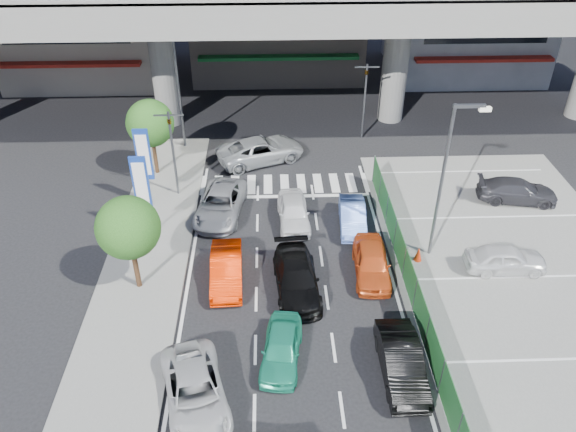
{
  "coord_description": "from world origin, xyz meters",
  "views": [
    {
      "loc": [
        -0.84,
        -15.8,
        17.44
      ],
      "look_at": [
        -0.05,
        6.14,
        2.37
      ],
      "focal_mm": 35.0,
      "sensor_mm": 36.0,
      "label": 1
    }
  ],
  "objects_px": {
    "sedan_white_mid_left": "(195,391)",
    "traffic_cone": "(418,254)",
    "street_lamp_right": "(447,171)",
    "street_lamp_left": "(180,78)",
    "tree_near": "(128,228)",
    "sedan_black_mid": "(296,278)",
    "kei_truck_front_right": "(352,217)",
    "tree_far": "(150,123)",
    "hatch_black_mid_right": "(401,362)",
    "signboard_near": "(141,186)",
    "taxi_orange_left": "(226,269)",
    "parked_sedan_dgrey": "(517,191)",
    "sedan_white_front_mid": "(293,212)",
    "traffic_light_left": "(171,133)",
    "traffic_light_right": "(366,83)",
    "taxi_teal_mid": "(281,348)",
    "wagon_silver_front_left": "(220,204)",
    "taxi_orange_right": "(372,262)",
    "signboard_far": "(144,157)",
    "crossing_wagon_silver": "(261,150)",
    "parked_sedan_white": "(505,259)"
  },
  "relations": [
    {
      "from": "street_lamp_left",
      "to": "traffic_cone",
      "type": "height_order",
      "value": "street_lamp_left"
    },
    {
      "from": "traffic_light_left",
      "to": "signboard_far",
      "type": "bearing_deg",
      "value": -144.3
    },
    {
      "from": "tree_near",
      "to": "hatch_black_mid_right",
      "type": "distance_m",
      "value": 12.59
    },
    {
      "from": "sedan_white_mid_left",
      "to": "sedan_black_mid",
      "type": "relative_size",
      "value": 0.98
    },
    {
      "from": "wagon_silver_front_left",
      "to": "kei_truck_front_right",
      "type": "bearing_deg",
      "value": -2.65
    },
    {
      "from": "street_lamp_right",
      "to": "parked_sedan_white",
      "type": "height_order",
      "value": "street_lamp_right"
    },
    {
      "from": "street_lamp_left",
      "to": "crossing_wagon_silver",
      "type": "height_order",
      "value": "street_lamp_left"
    },
    {
      "from": "sedan_white_mid_left",
      "to": "sedan_white_front_mid",
      "type": "xyz_separation_m",
      "value": [
        4.09,
        11.47,
        0.03
      ]
    },
    {
      "from": "taxi_orange_right",
      "to": "parked_sedan_white",
      "type": "bearing_deg",
      "value": 3.5
    },
    {
      "from": "sedan_black_mid",
      "to": "wagon_silver_front_left",
      "type": "xyz_separation_m",
      "value": [
        -3.85,
        6.3,
        0.0
      ]
    },
    {
      "from": "hatch_black_mid_right",
      "to": "signboard_far",
      "type": "bearing_deg",
      "value": 132.75
    },
    {
      "from": "signboard_near",
      "to": "sedan_black_mid",
      "type": "distance_m",
      "value": 8.98
    },
    {
      "from": "traffic_light_right",
      "to": "street_lamp_right",
      "type": "distance_m",
      "value": 13.13
    },
    {
      "from": "wagon_silver_front_left",
      "to": "parked_sedan_dgrey",
      "type": "distance_m",
      "value": 16.71
    },
    {
      "from": "taxi_orange_left",
      "to": "traffic_cone",
      "type": "distance_m",
      "value": 9.34
    },
    {
      "from": "signboard_near",
      "to": "taxi_orange_left",
      "type": "xyz_separation_m",
      "value": [
        4.23,
        -3.66,
        -2.39
      ]
    },
    {
      "from": "sedan_white_front_mid",
      "to": "traffic_light_left",
      "type": "bearing_deg",
      "value": 152.64
    },
    {
      "from": "signboard_near",
      "to": "taxi_orange_right",
      "type": "distance_m",
      "value": 11.8
    },
    {
      "from": "traffic_light_right",
      "to": "kei_truck_front_right",
      "type": "bearing_deg",
      "value": -101.01
    },
    {
      "from": "taxi_orange_left",
      "to": "taxi_orange_right",
      "type": "distance_m",
      "value": 6.82
    },
    {
      "from": "traffic_light_right",
      "to": "parked_sedan_dgrey",
      "type": "distance_m",
      "value": 11.76
    },
    {
      "from": "parked_sedan_white",
      "to": "street_lamp_left",
      "type": "bearing_deg",
      "value": 52.71
    },
    {
      "from": "taxi_orange_left",
      "to": "sedan_black_mid",
      "type": "xyz_separation_m",
      "value": [
        3.22,
        -0.75,
        0.01
      ]
    },
    {
      "from": "tree_near",
      "to": "sedan_black_mid",
      "type": "relative_size",
      "value": 1.01
    },
    {
      "from": "kei_truck_front_right",
      "to": "parked_sedan_dgrey",
      "type": "height_order",
      "value": "parked_sedan_dgrey"
    },
    {
      "from": "tree_near",
      "to": "taxi_teal_mid",
      "type": "distance_m",
      "value": 8.35
    },
    {
      "from": "traffic_light_left",
      "to": "taxi_orange_left",
      "type": "height_order",
      "value": "traffic_light_left"
    },
    {
      "from": "traffic_light_right",
      "to": "tree_far",
      "type": "distance_m",
      "value": 14.05
    },
    {
      "from": "taxi_teal_mid",
      "to": "street_lamp_right",
      "type": "bearing_deg",
      "value": 48.09
    },
    {
      "from": "taxi_teal_mid",
      "to": "sedan_white_front_mid",
      "type": "relative_size",
      "value": 0.93
    },
    {
      "from": "street_lamp_right",
      "to": "tree_far",
      "type": "bearing_deg",
      "value": 150.42
    },
    {
      "from": "taxi_teal_mid",
      "to": "sedan_black_mid",
      "type": "xyz_separation_m",
      "value": [
        0.8,
        4.11,
        0.06
      ]
    },
    {
      "from": "parked_sedan_dgrey",
      "to": "taxi_orange_left",
      "type": "bearing_deg",
      "value": 121.01
    },
    {
      "from": "hatch_black_mid_right",
      "to": "tree_far",
      "type": "bearing_deg",
      "value": 126.26
    },
    {
      "from": "tree_far",
      "to": "hatch_black_mid_right",
      "type": "height_order",
      "value": "tree_far"
    },
    {
      "from": "street_lamp_right",
      "to": "traffic_cone",
      "type": "height_order",
      "value": "street_lamp_right"
    },
    {
      "from": "kei_truck_front_right",
      "to": "taxi_orange_left",
      "type": "bearing_deg",
      "value": -143.22
    },
    {
      "from": "street_lamp_right",
      "to": "kei_truck_front_right",
      "type": "bearing_deg",
      "value": 145.93
    },
    {
      "from": "signboard_near",
      "to": "street_lamp_right",
      "type": "bearing_deg",
      "value": -7.9
    },
    {
      "from": "traffic_light_left",
      "to": "taxi_orange_right",
      "type": "height_order",
      "value": "traffic_light_left"
    },
    {
      "from": "taxi_orange_left",
      "to": "parked_sedan_dgrey",
      "type": "relative_size",
      "value": 0.93
    },
    {
      "from": "sedan_white_mid_left",
      "to": "sedan_white_front_mid",
      "type": "bearing_deg",
      "value": 55.8
    },
    {
      "from": "taxi_teal_mid",
      "to": "hatch_black_mid_right",
      "type": "distance_m",
      "value": 4.67
    },
    {
      "from": "traffic_light_right",
      "to": "hatch_black_mid_right",
      "type": "height_order",
      "value": "traffic_light_right"
    },
    {
      "from": "signboard_near",
      "to": "sedan_white_mid_left",
      "type": "height_order",
      "value": "signboard_near"
    },
    {
      "from": "tree_far",
      "to": "sedan_white_front_mid",
      "type": "distance_m",
      "value": 10.21
    },
    {
      "from": "taxi_orange_left",
      "to": "signboard_near",
      "type": "bearing_deg",
      "value": 136.72
    },
    {
      "from": "sedan_white_mid_left",
      "to": "traffic_cone",
      "type": "distance_m",
      "value": 12.8
    },
    {
      "from": "taxi_orange_right",
      "to": "signboard_near",
      "type": "bearing_deg",
      "value": 166.11
    },
    {
      "from": "signboard_far",
      "to": "taxi_teal_mid",
      "type": "relative_size",
      "value": 1.27
    }
  ]
}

